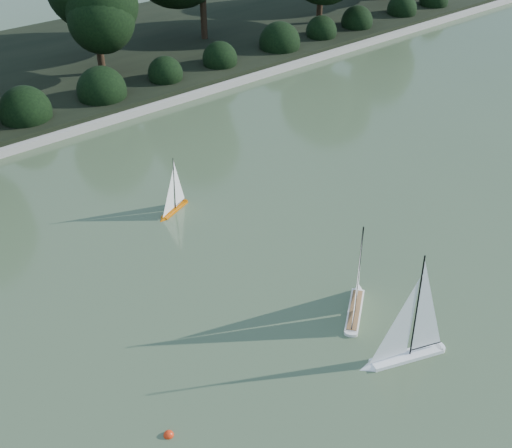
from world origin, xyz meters
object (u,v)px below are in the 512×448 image
Objects in this scene: sailboat_white_b at (357,295)px; sailboat_white_a at (402,344)px; race_buoy at (169,435)px; sailboat_orange at (172,204)px.

sailboat_white_a is at bearing -104.73° from sailboat_white_b.
race_buoy is at bearing -177.32° from sailboat_white_b.
sailboat_white_a is 3.49m from race_buoy.
sailboat_white_a is 5.42m from sailboat_orange.
sailboat_white_a is at bearing -85.91° from sailboat_orange.
sailboat_orange is at bearing 56.29° from race_buoy.
sailboat_orange is 5.29m from race_buoy.
sailboat_white_b is at bearing -80.65° from sailboat_orange.
sailboat_white_a is 1.56× the size of sailboat_orange.
sailboat_white_a is 1.22m from sailboat_white_b.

